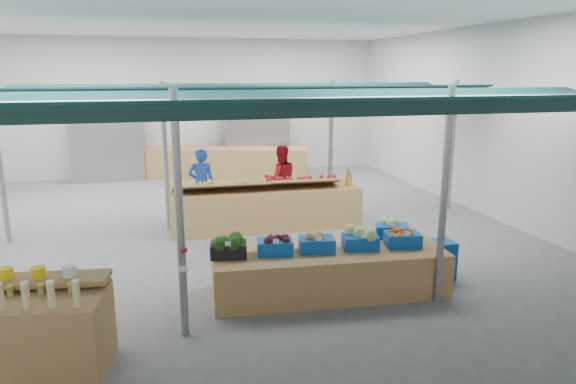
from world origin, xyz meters
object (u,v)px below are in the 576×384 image
veg_counter (329,271)px  crate_stack (437,260)px  bottle_shelf (11,332)px  fruit_counter (266,208)px  vendor_left (202,184)px  vendor_right (281,179)px

veg_counter → crate_stack: veg_counter is taller
bottle_shelf → crate_stack: (5.77, 1.10, -0.17)m
fruit_counter → vendor_left: size_ratio=2.50×
bottle_shelf → vendor_left: (2.59, 5.56, 0.31)m
veg_counter → vendor_right: vendor_right is taller
veg_counter → vendor_left: size_ratio=2.15×
crate_stack → vendor_right: size_ratio=0.39×
fruit_counter → vendor_right: (0.60, 1.10, 0.36)m
bottle_shelf → crate_stack: 5.87m
veg_counter → vendor_left: vendor_left is taller
bottle_shelf → veg_counter: (3.96, 1.07, -0.15)m
veg_counter → vendor_left: (-1.37, 4.49, 0.45)m
fruit_counter → vendor_left: vendor_left is taller
vendor_right → fruit_counter: bearing=62.9°
veg_counter → fruit_counter: 3.39m
fruit_counter → crate_stack: fruit_counter is taller
bottle_shelf → fruit_counter: size_ratio=0.54×
veg_counter → vendor_left: bearing=112.1°
bottle_shelf → fruit_counter: 5.85m
vendor_left → fruit_counter: bearing=139.0°
veg_counter → fruit_counter: fruit_counter is taller
crate_stack → vendor_right: vendor_right is taller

